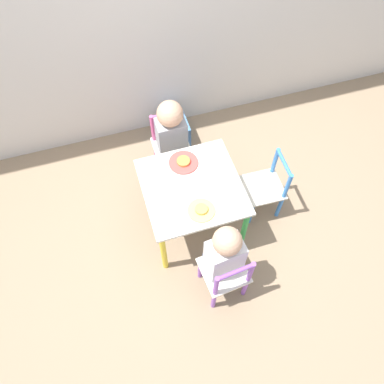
{
  "coord_description": "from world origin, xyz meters",
  "views": [
    {
      "loc": [
        -0.38,
        -1.21,
        2.38
      ],
      "look_at": [
        0.0,
        0.0,
        0.4
      ],
      "focal_mm": 35.0,
      "sensor_mm": 36.0,
      "label": 1
    }
  ],
  "objects_px": {
    "chair_blue": "(266,187)",
    "child_back": "(172,135)",
    "chair_pink": "(171,146)",
    "child_front": "(223,254)",
    "storage_bin": "(174,129)",
    "plate_front": "(201,210)",
    "kids_table": "(192,192)",
    "chair_purple": "(225,274)",
    "plate_back": "(183,162)"
  },
  "relations": [
    {
      "from": "chair_blue",
      "to": "child_back",
      "type": "bearing_deg",
      "value": -130.55
    },
    {
      "from": "chair_pink",
      "to": "child_front",
      "type": "relative_size",
      "value": 0.71
    },
    {
      "from": "chair_pink",
      "to": "storage_bin",
      "type": "xyz_separation_m",
      "value": [
        0.1,
        0.28,
        -0.15
      ]
    },
    {
      "from": "child_back",
      "to": "plate_front",
      "type": "relative_size",
      "value": 4.32
    },
    {
      "from": "child_back",
      "to": "kids_table",
      "type": "bearing_deg",
      "value": -90.0
    },
    {
      "from": "chair_pink",
      "to": "child_front",
      "type": "bearing_deg",
      "value": -87.57
    },
    {
      "from": "chair_blue",
      "to": "child_back",
      "type": "height_order",
      "value": "child_back"
    },
    {
      "from": "kids_table",
      "to": "child_back",
      "type": "distance_m",
      "value": 0.47
    },
    {
      "from": "child_back",
      "to": "chair_blue",
      "type": "bearing_deg",
      "value": -42.76
    },
    {
      "from": "kids_table",
      "to": "storage_bin",
      "type": "xyz_separation_m",
      "value": [
        0.1,
        0.8,
        -0.3
      ]
    },
    {
      "from": "chair_purple",
      "to": "child_back",
      "type": "xyz_separation_m",
      "value": [
        -0.04,
        0.99,
        0.19
      ]
    },
    {
      "from": "chair_purple",
      "to": "chair_blue",
      "type": "height_order",
      "value": "same"
    },
    {
      "from": "chair_blue",
      "to": "plate_back",
      "type": "height_order",
      "value": "chair_blue"
    },
    {
      "from": "child_front",
      "to": "plate_back",
      "type": "height_order",
      "value": "child_front"
    },
    {
      "from": "child_back",
      "to": "storage_bin",
      "type": "bearing_deg",
      "value": 73.71
    },
    {
      "from": "kids_table",
      "to": "storage_bin",
      "type": "distance_m",
      "value": 0.86
    },
    {
      "from": "chair_blue",
      "to": "child_front",
      "type": "relative_size",
      "value": 0.71
    },
    {
      "from": "chair_purple",
      "to": "child_back",
      "type": "relative_size",
      "value": 0.71
    },
    {
      "from": "plate_front",
      "to": "child_front",
      "type": "bearing_deg",
      "value": -81.65
    },
    {
      "from": "chair_blue",
      "to": "storage_bin",
      "type": "xyz_separation_m",
      "value": [
        -0.42,
        0.82,
        -0.15
      ]
    },
    {
      "from": "storage_bin",
      "to": "chair_pink",
      "type": "bearing_deg",
      "value": -109.71
    },
    {
      "from": "kids_table",
      "to": "storage_bin",
      "type": "height_order",
      "value": "kids_table"
    },
    {
      "from": "child_front",
      "to": "child_back",
      "type": "relative_size",
      "value": 0.99
    },
    {
      "from": "kids_table",
      "to": "child_back",
      "type": "bearing_deg",
      "value": 89.87
    },
    {
      "from": "child_front",
      "to": "chair_pink",
      "type": "bearing_deg",
      "value": -92.75
    },
    {
      "from": "chair_purple",
      "to": "chair_pink",
      "type": "xyz_separation_m",
      "value": [
        -0.04,
        1.05,
        0.0
      ]
    },
    {
      "from": "kids_table",
      "to": "plate_back",
      "type": "relative_size",
      "value": 3.2
    },
    {
      "from": "plate_front",
      "to": "chair_pink",
      "type": "bearing_deg",
      "value": 89.9
    },
    {
      "from": "chair_purple",
      "to": "plate_front",
      "type": "bearing_deg",
      "value": -87.28
    },
    {
      "from": "plate_front",
      "to": "storage_bin",
      "type": "relative_size",
      "value": 0.61
    },
    {
      "from": "storage_bin",
      "to": "chair_blue",
      "type": "bearing_deg",
      "value": -62.73
    },
    {
      "from": "storage_bin",
      "to": "child_front",
      "type": "bearing_deg",
      "value": -92.7
    },
    {
      "from": "chair_pink",
      "to": "chair_blue",
      "type": "height_order",
      "value": "same"
    },
    {
      "from": "chair_pink",
      "to": "plate_back",
      "type": "xyz_separation_m",
      "value": [
        -0.0,
        -0.34,
        0.23
      ]
    },
    {
      "from": "chair_pink",
      "to": "child_back",
      "type": "relative_size",
      "value": 0.71
    },
    {
      "from": "child_front",
      "to": "chair_purple",
      "type": "bearing_deg",
      "value": 90.0
    },
    {
      "from": "chair_purple",
      "to": "child_back",
      "type": "distance_m",
      "value": 1.0
    },
    {
      "from": "chair_pink",
      "to": "kids_table",
      "type": "bearing_deg",
      "value": -90.0
    },
    {
      "from": "chair_purple",
      "to": "storage_bin",
      "type": "height_order",
      "value": "chair_purple"
    },
    {
      "from": "child_back",
      "to": "chair_pink",
      "type": "bearing_deg",
      "value": 90.0
    },
    {
      "from": "chair_purple",
      "to": "child_back",
      "type": "height_order",
      "value": "child_back"
    },
    {
      "from": "child_back",
      "to": "plate_front",
      "type": "xyz_separation_m",
      "value": [
        -0.0,
        -0.65,
        0.04
      ]
    },
    {
      "from": "kids_table",
      "to": "plate_back",
      "type": "distance_m",
      "value": 0.2
    },
    {
      "from": "plate_front",
      "to": "storage_bin",
      "type": "height_order",
      "value": "plate_front"
    },
    {
      "from": "kids_table",
      "to": "child_back",
      "type": "xyz_separation_m",
      "value": [
        0.0,
        0.46,
        0.03
      ]
    },
    {
      "from": "storage_bin",
      "to": "plate_back",
      "type": "bearing_deg",
      "value": -99.23
    },
    {
      "from": "chair_pink",
      "to": "child_front",
      "type": "distance_m",
      "value": 1.0
    },
    {
      "from": "chair_blue",
      "to": "plate_back",
      "type": "relative_size",
      "value": 2.66
    },
    {
      "from": "child_back",
      "to": "storage_bin",
      "type": "height_order",
      "value": "child_back"
    },
    {
      "from": "child_back",
      "to": "plate_back",
      "type": "distance_m",
      "value": 0.28
    }
  ]
}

